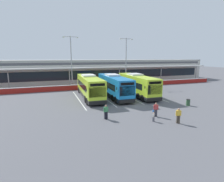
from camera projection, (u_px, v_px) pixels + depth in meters
name	position (u px, v px, depth m)	size (l,w,h in m)	color
ground_plane	(130.00, 105.00, 24.86)	(200.00, 200.00, 0.00)	#56565B
terminal_building	(89.00, 71.00, 49.19)	(70.00, 13.00, 6.00)	beige
red_barrier_wall	(101.00, 86.00, 38.17)	(60.00, 0.40, 1.10)	maroon
coach_bus_leftmost	(90.00, 87.00, 29.28)	(3.20, 12.22, 3.78)	#B7DB2D
coach_bus_left_centre	(114.00, 86.00, 30.12)	(3.20, 12.22, 3.78)	#1972B7
coach_bus_centre	(137.00, 85.00, 31.21)	(3.20, 12.22, 3.78)	#B7DB2D
bay_stripe_far_west	(79.00, 99.00, 28.34)	(0.14, 13.00, 0.01)	silver
bay_stripe_west	(103.00, 97.00, 29.72)	(0.14, 13.00, 0.01)	silver
bay_stripe_mid_west	(126.00, 95.00, 31.10)	(0.14, 13.00, 0.01)	silver
bay_stripe_centre	(147.00, 94.00, 32.48)	(0.14, 13.00, 0.01)	silver
pedestrian_with_handbag	(156.00, 109.00, 19.92)	(0.63, 0.49, 1.62)	#33333D
pedestrian_in_dark_coat	(106.00, 111.00, 19.04)	(0.54, 0.29, 1.62)	black
pedestrian_child	(154.00, 117.00, 18.40)	(0.28, 0.27, 1.00)	slate
pedestrian_near_bin	(178.00, 115.00, 17.83)	(0.53, 0.39, 1.62)	#4C4238
lamp_post_west	(71.00, 59.00, 36.81)	(3.24, 0.28, 11.00)	#9E9EA3
lamp_post_centre	(126.00, 59.00, 40.67)	(3.24, 0.28, 11.00)	#9E9EA3
litter_bin	(188.00, 102.00, 24.49)	(0.54, 0.54, 0.93)	#2D5133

